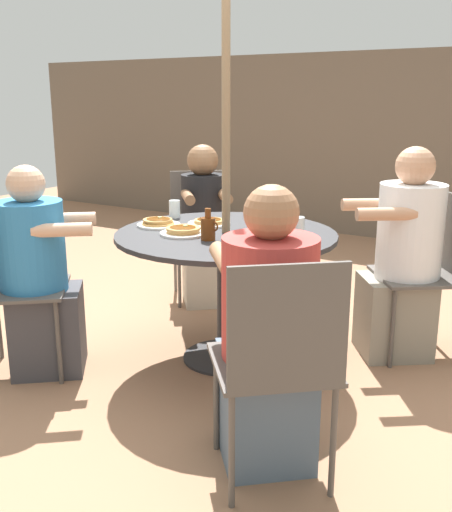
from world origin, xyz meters
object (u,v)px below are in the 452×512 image
patio_chair_east (433,264)px  drinking_glass_b (175,209)px  diner_north (267,342)px  diner_west (39,281)px  patio_chair_north (278,357)px  pancake_plate_b (183,231)px  patio_chair_south (201,225)px  diner_south (204,230)px  coffee_cup (267,241)px  drinking_glass_a (297,230)px  patio_chair_west (4,278)px  patio_table (226,254)px  pancake_plate_c (272,226)px  pancake_plate_d (158,223)px  diner_east (403,263)px  syrup_bottle (208,228)px

patio_chair_east → drinking_glass_b: (-1.45, -0.50, 0.26)m
diner_north → diner_west: bearing=134.5°
patio_chair_north → drinking_glass_b: bearing=98.4°
patio_chair_north → pancake_plate_b: bearing=101.5°
patio_chair_south → diner_west: 1.54m
patio_chair_north → patio_chair_east: bearing=42.5°
diner_south → coffee_cup: diner_south is taller
patio_chair_south → pancake_plate_b: (0.60, -1.07, 0.23)m
drinking_glass_b → drinking_glass_a: bearing=-13.9°
patio_chair_west → diner_south: bearing=130.8°
patio_table → diner_north: (0.66, -0.76, -0.10)m
patio_chair_south → pancake_plate_c: bearing=102.4°
patio_chair_east → diner_south: 1.62m
pancake_plate_d → drinking_glass_b: 0.27m
diner_east → drinking_glass_b: bearing=71.2°
diner_north → diner_west: diner_north is taller
patio_chair_north → pancake_plate_d: bearing=104.2°
patio_chair_south → patio_chair_west: size_ratio=1.00×
patio_chair_north → patio_chair_west: same height
patio_chair_north → diner_south: 2.19m
syrup_bottle → drinking_glass_a: bearing=20.9°
patio_chair_south → drinking_glass_b: (0.28, -0.71, 0.26)m
patio_chair_west → pancake_plate_c: bearing=90.7°
coffee_cup → drinking_glass_b: coffee_cup is taller
patio_table → diner_south: 1.01m
diner_north → pancake_plate_c: (-0.47, 0.94, 0.24)m
diner_south → pancake_plate_d: 0.89m
patio_table → diner_west: diner_west is taller
syrup_bottle → patio_chair_west: bearing=-149.0°
diner_south → pancake_plate_b: (0.49, -0.93, 0.23)m
patio_chair_north → drinking_glass_a: 0.96m
drinking_glass_b → patio_chair_north: bearing=-40.9°
patio_chair_north → drinking_glass_a: bearing=70.5°
pancake_plate_b → drinking_glass_b: size_ratio=2.32×
diner_north → drinking_glass_a: size_ratio=8.46×
patio_chair_east → patio_chair_west: same height
patio_chair_north → patio_chair_east: size_ratio=1.00×
pancake_plate_b → drinking_glass_b: (-0.32, 0.36, 0.03)m
patio_chair_south → coffee_cup: patio_chair_south is taller
patio_chair_north → syrup_bottle: 1.07m
diner_north → patio_chair_east: diner_north is taller
pancake_plate_c → drinking_glass_a: drinking_glass_a is taller
pancake_plate_b → syrup_bottle: bearing=-9.4°
patio_chair_east → drinking_glass_a: 0.94m
pancake_plate_d → syrup_bottle: 0.45m
patio_table → pancake_plate_c: size_ratio=4.91×
diner_north → patio_chair_north: bearing=-90.0°
drinking_glass_a → pancake_plate_d: bearing=-178.2°
diner_east → patio_chair_east: bearing=-90.0°
diner_east → patio_chair_west: bearing=92.1°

